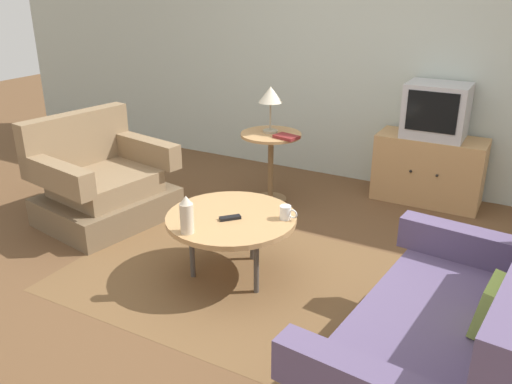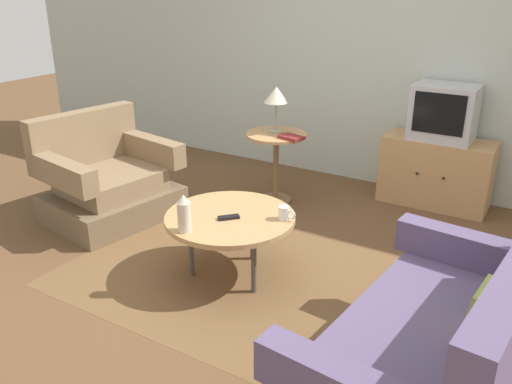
{
  "view_description": "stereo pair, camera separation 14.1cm",
  "coord_description": "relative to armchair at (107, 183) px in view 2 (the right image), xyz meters",
  "views": [
    {
      "loc": [
        1.63,
        -2.84,
        1.94
      ],
      "look_at": [
        -0.02,
        0.16,
        0.55
      ],
      "focal_mm": 37.34,
      "sensor_mm": 36.0,
      "label": 1
    },
    {
      "loc": [
        1.75,
        -2.77,
        1.94
      ],
      "look_at": [
        -0.02,
        0.16,
        0.55
      ],
      "focal_mm": 37.34,
      "sensor_mm": 36.0,
      "label": 2
    }
  ],
  "objects": [
    {
      "name": "back_wall",
      "position": [
        1.54,
        2.03,
        1.05
      ],
      "size": [
        9.0,
        0.12,
        2.7
      ],
      "primitive_type": "cube",
      "color": "#B2BCB2",
      "rests_on": "ground"
    },
    {
      "name": "tv_stand",
      "position": [
        2.35,
        1.72,
        0.01
      ],
      "size": [
        0.95,
        0.43,
        0.62
      ],
      "color": "tan",
      "rests_on": "ground"
    },
    {
      "name": "vase",
      "position": [
        1.36,
        -0.63,
        0.28
      ],
      "size": [
        0.09,
        0.09,
        0.25
      ],
      "color": "beige",
      "rests_on": "coffee_table"
    },
    {
      "name": "coffee_table",
      "position": [
        1.47,
        -0.29,
        0.13
      ],
      "size": [
        0.88,
        0.88,
        0.46
      ],
      "color": "tan",
      "rests_on": "ground"
    },
    {
      "name": "tv_remote_dark",
      "position": [
        1.49,
        -0.34,
        0.17
      ],
      "size": [
        0.13,
        0.14,
        0.02
      ],
      "rotation": [
        0.0,
        0.0,
        3.97
      ],
      "color": "black",
      "rests_on": "coffee_table"
    },
    {
      "name": "television",
      "position": [
        2.35,
        1.73,
        0.55
      ],
      "size": [
        0.53,
        0.41,
        0.48
      ],
      "color": "#B7B7BC",
      "rests_on": "tv_stand"
    },
    {
      "name": "ground_plane",
      "position": [
        1.54,
        -0.2,
        -0.3
      ],
      "size": [
        16.0,
        16.0,
        0.0
      ],
      "primitive_type": "plane",
      "color": "brown"
    },
    {
      "name": "armchair",
      "position": [
        0.0,
        0.0,
        0.0
      ],
      "size": [
        0.99,
        1.13,
        0.88
      ],
      "rotation": [
        0.0,
        0.0,
        -1.75
      ],
      "color": "brown",
      "rests_on": "ground"
    },
    {
      "name": "mug",
      "position": [
        1.81,
        -0.16,
        0.2
      ],
      "size": [
        0.12,
        0.08,
        0.09
      ],
      "color": "white",
      "rests_on": "coffee_table"
    },
    {
      "name": "book",
      "position": [
        1.27,
        0.95,
        0.36
      ],
      "size": [
        0.23,
        0.18,
        0.03
      ],
      "rotation": [
        0.0,
        0.0,
        -0.23
      ],
      "color": "maroon",
      "rests_on": "side_table"
    },
    {
      "name": "couch",
      "position": [
        2.97,
        -0.79,
        0.0
      ],
      "size": [
        1.01,
        1.62,
        0.94
      ],
      "rotation": [
        0.0,
        0.0,
        1.47
      ],
      "color": "#4B3E5C",
      "rests_on": "ground"
    },
    {
      "name": "side_table",
      "position": [
        1.08,
        1.03,
        0.17
      ],
      "size": [
        0.54,
        0.54,
        0.65
      ],
      "color": "tan",
      "rests_on": "ground"
    },
    {
      "name": "table_lamp",
      "position": [
        1.06,
        1.06,
        0.67
      ],
      "size": [
        0.21,
        0.21,
        0.41
      ],
      "color": "#9E937A",
      "rests_on": "side_table"
    },
    {
      "name": "area_rug",
      "position": [
        1.47,
        -0.29,
        -0.3
      ],
      "size": [
        2.24,
        1.69,
        0.0
      ],
      "primitive_type": "cube",
      "color": "brown",
      "rests_on": "ground"
    }
  ]
}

